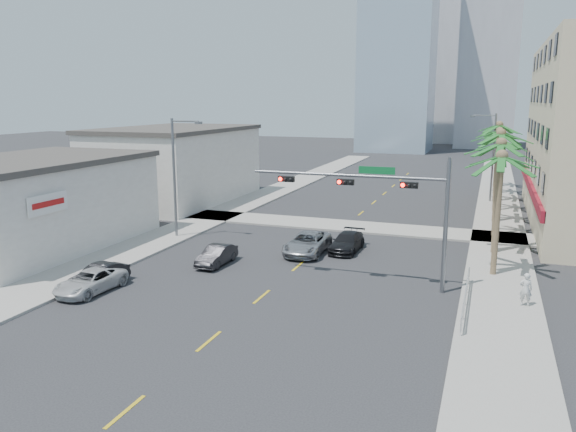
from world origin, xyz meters
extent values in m
plane|color=#262628|center=(0.00, 0.00, 0.00)|extent=(260.00, 260.00, 0.00)
cube|color=gray|center=(12.00, 20.00, 0.07)|extent=(4.00, 120.00, 0.15)
cube|color=gray|center=(-12.00, 20.00, 0.07)|extent=(4.00, 120.00, 0.15)
cube|color=gray|center=(0.00, 22.00, 0.07)|extent=(80.00, 4.00, 0.15)
cube|color=maroon|center=(14.40, 30.00, 3.00)|extent=(0.30, 28.00, 0.80)
cube|color=beige|center=(-19.00, 8.00, 3.00)|extent=(10.00, 16.00, 6.00)
cube|color=beige|center=(-19.50, 28.00, 3.60)|extent=(11.00, 18.00, 7.20)
cube|color=#99B2C6|center=(-8.00, 95.00, 24.00)|extent=(14.00, 14.00, 48.00)
cube|color=#ADADB2|center=(9.00, 110.00, 30.00)|extent=(12.00, 12.00, 60.00)
cube|color=#ADADB2|center=(-3.00, 125.00, 21.00)|extent=(16.00, 16.00, 42.00)
cylinder|color=slate|center=(9.00, 8.00, 3.60)|extent=(0.24, 0.24, 7.20)
cylinder|color=slate|center=(3.50, 8.00, 6.20)|extent=(11.00, 0.16, 0.16)
cube|color=#0C662D|center=(5.20, 8.00, 6.55)|extent=(2.00, 0.05, 0.40)
cube|color=black|center=(7.00, 7.85, 5.85)|extent=(0.95, 0.28, 0.32)
sphere|color=#FF0C05|center=(6.68, 7.69, 5.85)|extent=(0.22, 0.22, 0.22)
cube|color=black|center=(3.50, 7.85, 5.85)|extent=(0.95, 0.28, 0.32)
sphere|color=#FF0C05|center=(3.18, 7.69, 5.85)|extent=(0.22, 0.22, 0.22)
cube|color=black|center=(0.00, 7.85, 5.85)|extent=(0.95, 0.28, 0.32)
sphere|color=#FF0C05|center=(-0.32, 7.69, 5.85)|extent=(0.22, 0.22, 0.22)
cylinder|color=brown|center=(11.60, 12.00, 3.60)|extent=(0.36, 0.36, 7.20)
cylinder|color=brown|center=(11.60, 17.20, 3.78)|extent=(0.36, 0.36, 7.56)
cylinder|color=brown|center=(11.60, 22.40, 3.96)|extent=(0.36, 0.36, 7.92)
cylinder|color=brown|center=(11.60, 27.60, 3.60)|extent=(0.36, 0.36, 7.20)
cylinder|color=brown|center=(11.60, 32.80, 3.78)|extent=(0.36, 0.36, 7.56)
cylinder|color=brown|center=(11.60, 38.00, 3.96)|extent=(0.36, 0.36, 7.92)
cylinder|color=brown|center=(11.60, 43.20, 3.60)|extent=(0.36, 0.36, 7.20)
cylinder|color=brown|center=(11.60, 48.40, 3.78)|extent=(0.36, 0.36, 7.56)
cylinder|color=slate|center=(-11.20, 14.00, 4.50)|extent=(0.20, 0.20, 9.00)
cylinder|color=slate|center=(-10.10, 14.00, 8.80)|extent=(2.20, 0.12, 0.12)
cube|color=slate|center=(-9.00, 14.00, 8.70)|extent=(0.50, 0.25, 0.18)
cylinder|color=slate|center=(11.20, 38.00, 4.50)|extent=(0.20, 0.20, 9.00)
cylinder|color=slate|center=(10.10, 38.00, 8.80)|extent=(2.20, 0.12, 0.12)
cube|color=slate|center=(9.00, 38.00, 8.70)|extent=(0.50, 0.25, 0.18)
cylinder|color=silver|center=(10.30, 6.00, 0.55)|extent=(0.08, 8.00, 0.08)
cylinder|color=silver|center=(10.30, 6.00, 0.90)|extent=(0.08, 8.00, 0.08)
cylinder|color=silver|center=(10.30, 2.00, 0.50)|extent=(0.08, 0.08, 1.00)
cylinder|color=silver|center=(10.30, 4.00, 0.50)|extent=(0.08, 0.08, 1.00)
cylinder|color=silver|center=(10.30, 6.00, 0.50)|extent=(0.08, 0.08, 1.00)
cylinder|color=silver|center=(10.30, 8.00, 0.50)|extent=(0.08, 0.08, 1.00)
cylinder|color=silver|center=(10.30, 10.00, 0.50)|extent=(0.08, 0.08, 1.00)
imported|color=black|center=(-9.32, 2.50, 0.61)|extent=(1.79, 3.87, 1.23)
imported|color=silver|center=(-9.10, 1.53, 0.60)|extent=(2.31, 4.48, 1.21)
imported|color=black|center=(-5.00, 8.57, 0.61)|extent=(1.33, 3.73, 1.22)
imported|color=#A6A6AA|center=(-0.38, 13.09, 0.72)|extent=(2.47, 5.22, 1.44)
imported|color=black|center=(2.00, 14.63, 0.64)|extent=(1.86, 4.42, 1.27)
imported|color=silver|center=(13.12, 6.98, 1.00)|extent=(0.65, 0.45, 1.71)
camera|label=1|loc=(11.03, -22.28, 10.32)|focal=35.00mm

